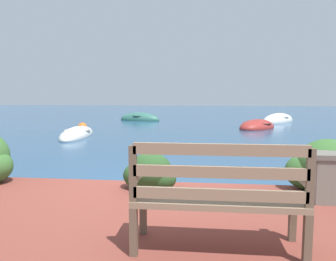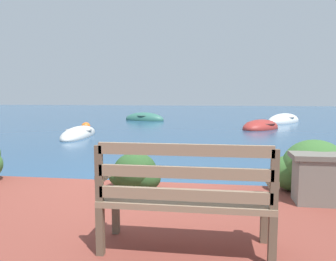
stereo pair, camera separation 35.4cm
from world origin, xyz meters
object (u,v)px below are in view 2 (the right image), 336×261
rowboat_outer (144,119)px  rowboat_nearest (79,135)px  park_bench (185,195)px  rowboat_mid (261,127)px  mooring_buoy (86,127)px  rowboat_far (284,121)px

rowboat_outer → rowboat_nearest: bearing=100.6°
park_bench → rowboat_outer: bearing=103.6°
park_bench → rowboat_mid: bearing=79.8°
rowboat_nearest → rowboat_outer: bearing=166.0°
rowboat_mid → rowboat_outer: 7.19m
rowboat_nearest → rowboat_outer: (0.86, 7.36, 0.02)m
rowboat_nearest → rowboat_mid: size_ratio=1.25×
rowboat_mid → mooring_buoy: (-7.72, -0.93, 0.01)m
rowboat_far → mooring_buoy: 10.42m
rowboat_nearest → rowboat_far: bearing=122.0°
rowboat_nearest → rowboat_outer: 7.41m
rowboat_mid → rowboat_far: rowboat_far is taller
rowboat_far → rowboat_outer: (-7.77, 0.29, -0.00)m
rowboat_outer → mooring_buoy: (-1.64, -4.77, 0.00)m
rowboat_nearest → mooring_buoy: rowboat_nearest is taller
park_bench → rowboat_nearest: size_ratio=0.44×
rowboat_nearest → mooring_buoy: (-0.78, 2.58, 0.02)m
rowboat_nearest → rowboat_far: rowboat_far is taller
rowboat_far → mooring_buoy: rowboat_far is taller
park_bench → mooring_buoy: park_bench is taller
park_bench → rowboat_mid: size_ratio=0.55×
rowboat_far → mooring_buoy: size_ratio=6.82×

